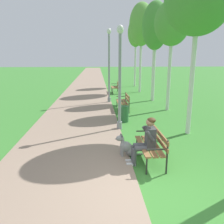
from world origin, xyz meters
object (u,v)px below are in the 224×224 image
park_bench_near (153,143)px  birch_tree_third (172,24)px  park_bench_far (116,86)px  lamp_post_mid (109,65)px  person_seated_on_near_bench (146,139)px  dog_grey (128,148)px  lamp_post_near (120,78)px  litter_bin (124,114)px  park_bench_mid (124,101)px  birch_tree_fifth (141,25)px  birch_tree_second (198,1)px  birch_tree_sixth (136,33)px  birch_tree_fourth (155,27)px

park_bench_near → birch_tree_third: (2.25, 6.04, 3.78)m
park_bench_far → lamp_post_mid: size_ratio=0.35×
person_seated_on_near_bench → dog_grey: person_seated_on_near_bench is taller
lamp_post_near → litter_bin: bearing=73.1°
park_bench_mid → birch_tree_fifth: size_ratio=0.23×
lamp_post_near → birch_tree_second: size_ratio=0.68×
birch_tree_second → litter_bin: birch_tree_second is taller
park_bench_far → lamp_post_near: (-0.62, -9.14, 1.47)m
birch_tree_second → birch_tree_fifth: (0.10, 10.22, 0.55)m
lamp_post_mid → birch_tree_second: (2.56, -6.04, 2.26)m
birch_tree_fifth → birch_tree_sixth: (0.20, 3.71, -0.25)m
park_bench_far → birch_tree_second: bearing=-79.4°
person_seated_on_near_bench → birch_tree_second: bearing=48.6°
park_bench_near → birch_tree_sixth: bearing=82.4°
park_bench_far → dog_grey: park_bench_far is taller
park_bench_near → litter_bin: size_ratio=2.14×
birch_tree_second → birch_tree_third: (0.40, 3.82, -0.20)m
birch_tree_sixth → dog_grey: bearing=-99.9°
person_seated_on_near_bench → birch_tree_fifth: size_ratio=0.19×
park_bench_mid → birch_tree_fourth: (2.15, 2.67, 3.95)m
park_bench_mid → lamp_post_mid: bearing=106.4°
person_seated_on_near_bench → birch_tree_sixth: birch_tree_sixth is taller
birch_tree_second → birch_tree_sixth: size_ratio=0.93×
litter_bin → person_seated_on_near_bench: bearing=-88.9°
lamp_post_near → birch_tree_fourth: birch_tree_fourth is taller
birch_tree_fourth → birch_tree_sixth: size_ratio=0.97×
birch_tree_third → birch_tree_sixth: size_ratio=0.89×
lamp_post_near → birch_tree_third: 4.84m
park_bench_near → lamp_post_near: (-0.60, 2.87, 1.47)m
lamp_post_mid → birch_tree_fifth: birch_tree_fifth is taller
lamp_post_mid → litter_bin: bearing=-84.5°
lamp_post_near → birch_tree_fifth: size_ratio=0.58×
birch_tree_third → birch_tree_fourth: bearing=93.3°
park_bench_far → dog_grey: (-0.63, -11.66, -0.25)m
birch_tree_second → park_bench_far: bearing=100.6°
person_seated_on_near_bench → lamp_post_near: (-0.39, 2.99, 1.31)m
park_bench_mid → birch_tree_fourth: bearing=51.0°
park_bench_near → park_bench_far: 12.02m
park_bench_far → lamp_post_mid: lamp_post_mid is taller
dog_grey → litter_bin: size_ratio=1.18×
dog_grey → birch_tree_sixth: birch_tree_sixth is taller
person_seated_on_near_bench → birch_tree_second: size_ratio=0.22×
park_bench_far → person_seated_on_near_bench: size_ratio=1.20×
park_bench_far → dog_grey: 11.68m
birch_tree_third → birch_tree_fifth: (-0.30, 6.39, 0.76)m
birch_tree_second → birch_tree_fourth: (0.24, 6.52, -0.03)m
park_bench_mid → park_bench_far: 5.95m
birch_tree_third → birch_tree_fourth: (-0.16, 2.70, 0.18)m
birch_tree_fourth → park_bench_far: bearing=122.2°
park_bench_far → birch_tree_sixth: bearing=62.7°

